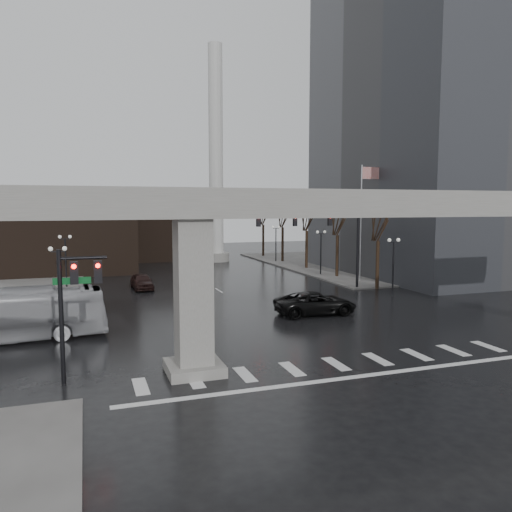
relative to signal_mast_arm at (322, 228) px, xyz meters
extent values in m
plane|color=black|center=(-8.99, -18.80, -5.83)|extent=(160.00, 160.00, 0.00)
cube|color=slate|center=(17.01, 17.20, -5.75)|extent=(28.00, 36.00, 0.15)
cube|color=gray|center=(-8.99, -18.80, 2.17)|extent=(48.00, 2.20, 1.40)
cube|color=gray|center=(-15.99, -18.80, -2.18)|extent=(1.60, 1.60, 7.30)
cube|color=gray|center=(-15.99, -18.80, -5.58)|extent=(2.60, 2.60, 0.50)
cube|color=#5D5E62|center=(19.01, 7.20, 15.17)|extent=(22.00, 26.00, 42.00)
cube|color=black|center=(-22.99, 23.20, -0.83)|extent=(16.00, 14.00, 10.00)
cube|color=black|center=(-10.99, 33.20, -1.83)|extent=(10.00, 10.00, 8.00)
cylinder|color=beige|center=(-2.99, 27.20, 9.17)|extent=(2.00, 2.00, 30.00)
cylinder|color=gray|center=(-2.99, 27.20, -5.23)|extent=(3.60, 3.60, 1.20)
cylinder|color=black|center=(3.81, 0.00, -1.83)|extent=(0.24, 0.24, 8.00)
cylinder|color=black|center=(-2.19, 0.00, 1.37)|extent=(12.00, 0.18, 0.18)
cube|color=black|center=(0.81, 0.00, 0.72)|extent=(0.35, 0.30, 1.00)
cube|color=black|center=(-2.69, 0.00, 0.72)|extent=(0.35, 0.30, 1.00)
cube|color=black|center=(-6.19, 0.00, 0.72)|extent=(0.35, 0.30, 1.00)
sphere|color=#FF0C05|center=(0.81, -0.18, 1.02)|extent=(0.20, 0.20, 0.20)
cube|color=#0B5120|center=(2.31, 0.00, 1.17)|extent=(1.80, 0.05, 0.35)
cube|color=#0B5120|center=(-4.19, 0.00, 1.17)|extent=(1.80, 0.05, 0.35)
cylinder|color=black|center=(-21.79, -18.30, -2.83)|extent=(0.20, 0.20, 6.00)
cylinder|color=black|center=(-20.79, -18.30, -0.23)|extent=(2.00, 0.14, 0.14)
cube|color=black|center=(-21.19, -18.30, -0.88)|extent=(0.35, 0.30, 1.00)
cube|color=black|center=(-20.19, -18.30, -0.88)|extent=(0.35, 0.30, 1.00)
cube|color=#0B5120|center=(-21.29, -18.30, -1.23)|extent=(1.60, 0.05, 0.30)
cylinder|color=silver|center=(6.01, 3.20, 0.17)|extent=(0.12, 0.12, 12.00)
cube|color=red|center=(7.01, 3.20, 5.37)|extent=(2.00, 0.03, 1.20)
cylinder|color=black|center=(4.51, -4.80, -3.43)|extent=(0.14, 0.14, 4.80)
cube|color=black|center=(4.51, -4.80, -1.08)|extent=(0.90, 0.06, 0.06)
sphere|color=silver|center=(4.06, -4.80, -0.88)|extent=(0.32, 0.32, 0.32)
sphere|color=silver|center=(4.96, -4.80, -0.88)|extent=(0.32, 0.32, 0.32)
cylinder|color=black|center=(4.51, 9.20, -3.43)|extent=(0.14, 0.14, 4.80)
cube|color=black|center=(4.51, 9.20, -1.08)|extent=(0.90, 0.06, 0.06)
sphere|color=silver|center=(4.06, 9.20, -0.88)|extent=(0.32, 0.32, 0.32)
sphere|color=silver|center=(4.96, 9.20, -0.88)|extent=(0.32, 0.32, 0.32)
cylinder|color=black|center=(4.51, 23.20, -3.43)|extent=(0.14, 0.14, 4.80)
cube|color=black|center=(4.51, 23.20, -1.08)|extent=(0.90, 0.06, 0.06)
sphere|color=silver|center=(4.06, 23.20, -0.88)|extent=(0.32, 0.32, 0.32)
sphere|color=silver|center=(4.96, 23.20, -0.88)|extent=(0.32, 0.32, 0.32)
cylinder|color=black|center=(-22.49, -4.80, -3.43)|extent=(0.14, 0.14, 4.80)
cube|color=black|center=(-22.49, -4.80, -1.08)|extent=(0.90, 0.06, 0.06)
sphere|color=silver|center=(-22.94, -4.80, -0.88)|extent=(0.32, 0.32, 0.32)
sphere|color=silver|center=(-22.04, -4.80, -0.88)|extent=(0.32, 0.32, 0.32)
cylinder|color=black|center=(-22.49, 9.20, -3.43)|extent=(0.14, 0.14, 4.80)
cube|color=black|center=(-22.49, 9.20, -1.08)|extent=(0.90, 0.06, 0.06)
sphere|color=silver|center=(-22.94, 9.20, -0.88)|extent=(0.32, 0.32, 0.32)
sphere|color=silver|center=(-22.04, 9.20, -0.88)|extent=(0.32, 0.32, 0.32)
cylinder|color=black|center=(-22.49, 23.20, -3.43)|extent=(0.14, 0.14, 4.80)
cube|color=black|center=(-22.49, 23.20, -1.08)|extent=(0.90, 0.06, 0.06)
sphere|color=silver|center=(-22.94, 23.20, -0.88)|extent=(0.32, 0.32, 0.32)
sphere|color=silver|center=(-22.04, 23.20, -0.88)|extent=(0.32, 0.32, 0.32)
cylinder|color=black|center=(5.51, -0.80, -3.55)|extent=(0.34, 0.34, 4.55)
cylinder|color=black|center=(5.51, -0.80, 0.18)|extent=(0.12, 1.52, 2.98)
cylinder|color=black|center=(6.01, -0.55, -0.05)|extent=(0.83, 1.14, 2.51)
cylinder|color=black|center=(5.51, 7.20, -3.50)|extent=(0.34, 0.34, 4.66)
cylinder|color=black|center=(5.51, 7.20, 0.32)|extent=(0.12, 1.55, 3.05)
cylinder|color=black|center=(6.01, 7.45, 0.08)|extent=(0.85, 1.16, 2.57)
cylinder|color=black|center=(5.51, 15.20, -3.45)|extent=(0.34, 0.34, 4.76)
cylinder|color=black|center=(5.51, 15.20, 0.46)|extent=(0.12, 1.59, 3.11)
cylinder|color=black|center=(6.01, 15.45, 0.22)|extent=(0.86, 1.18, 2.62)
cylinder|color=black|center=(5.51, 23.20, -3.40)|extent=(0.34, 0.34, 4.87)
cylinder|color=black|center=(5.51, 23.20, 0.60)|extent=(0.12, 1.62, 3.18)
cylinder|color=black|center=(6.01, 23.45, 0.35)|extent=(0.88, 1.20, 2.68)
cylinder|color=black|center=(5.51, 31.20, -3.34)|extent=(0.34, 0.34, 4.97)
cylinder|color=black|center=(5.51, 31.20, 0.74)|extent=(0.12, 1.65, 3.25)
cylinder|color=black|center=(6.01, 31.45, 0.48)|extent=(0.89, 1.23, 2.74)
imported|color=black|center=(-4.97, -9.12, -5.00)|extent=(6.09, 2.99, 1.66)
imported|color=#AFAFB4|center=(-25.10, -9.91, -4.29)|extent=(11.13, 2.99, 3.08)
imported|color=black|center=(-15.73, 6.25, -5.08)|extent=(2.01, 4.50, 1.50)
camera|label=1|loc=(-20.70, -41.46, 2.07)|focal=35.00mm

